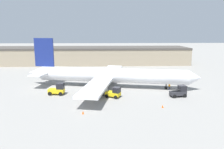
{
  "coord_description": "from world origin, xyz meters",
  "views": [
    {
      "loc": [
        -2.09,
        -52.23,
        13.6
      ],
      "look_at": [
        0.0,
        0.0,
        3.17
      ],
      "focal_mm": 35.0,
      "sensor_mm": 36.0,
      "label": 1
    }
  ],
  "objects": [
    {
      "name": "belt_loader_truck",
      "position": [
        13.8,
        -8.61,
        1.12
      ],
      "size": [
        3.55,
        2.32,
        2.41
      ],
      "rotation": [
        0.0,
        0.0,
        0.18
      ],
      "color": "#2D2D33",
      "rests_on": "ground_plane"
    },
    {
      "name": "terminal_building",
      "position": [
        -8.96,
        40.04,
        3.51
      ],
      "size": [
        83.67,
        15.98,
        7.01
      ],
      "color": "gray",
      "rests_on": "ground_plane"
    },
    {
      "name": "ground_plane",
      "position": [
        0.0,
        0.0,
        0.0
      ],
      "size": [
        400.0,
        400.0,
        0.0
      ],
      "primitive_type": "plane",
      "color": "gray"
    },
    {
      "name": "safety_cone_near",
      "position": [
        8.54,
        -15.18,
        0.28
      ],
      "size": [
        0.36,
        0.36,
        0.55
      ],
      "color": "#EF590F",
      "rests_on": "ground_plane"
    },
    {
      "name": "ground_crew_worker",
      "position": [
        13.35,
        -3.18,
        0.98
      ],
      "size": [
        0.41,
        0.41,
        1.84
      ],
      "rotation": [
        0.0,
        0.0,
        5.25
      ],
      "color": "#1E2338",
      "rests_on": "ground_plane"
    },
    {
      "name": "airplane",
      "position": [
        -1.12,
        0.23,
        2.93
      ],
      "size": [
        42.55,
        34.96,
        11.9
      ],
      "rotation": [
        0.0,
        0.0,
        -0.2
      ],
      "color": "white",
      "rests_on": "ground_plane"
    },
    {
      "name": "baggage_tug",
      "position": [
        0.11,
        -8.61,
        1.03
      ],
      "size": [
        3.39,
        3.04,
        2.27
      ],
      "rotation": [
        0.0,
        0.0,
        -0.5
      ],
      "color": "yellow",
      "rests_on": "ground_plane"
    },
    {
      "name": "pushback_tug",
      "position": [
        -12.05,
        -6.03,
        1.18
      ],
      "size": [
        3.52,
        2.26,
        2.59
      ],
      "rotation": [
        0.0,
        0.0,
        -0.11
      ],
      "color": "yellow",
      "rests_on": "ground_plane"
    },
    {
      "name": "safety_cone_far",
      "position": [
        -5.55,
        -17.66,
        0.28
      ],
      "size": [
        0.36,
        0.36,
        0.55
      ],
      "color": "#EF590F",
      "rests_on": "ground_plane"
    }
  ]
}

